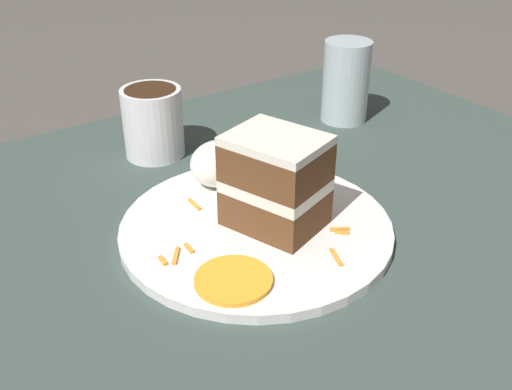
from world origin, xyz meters
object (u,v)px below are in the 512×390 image
at_px(plate, 256,228).
at_px(orange_garnish, 233,280).
at_px(cake_slice, 276,181).
at_px(cream_dollop, 219,164).
at_px(coffee_mug, 153,120).
at_px(drinking_glass, 345,87).

xyz_separation_m(plate, orange_garnish, (0.07, 0.07, 0.01)).
xyz_separation_m(cake_slice, cream_dollop, (0.00, -0.11, -0.02)).
xyz_separation_m(plate, cake_slice, (-0.02, 0.01, 0.06)).
relative_size(plate, orange_garnish, 3.98).
distance_m(cake_slice, orange_garnish, 0.12).
bearing_deg(cream_dollop, plate, 82.07).
distance_m(cream_dollop, orange_garnish, 0.19).
xyz_separation_m(cake_slice, coffee_mug, (0.02, -0.24, -0.01)).
relative_size(plate, coffee_mug, 3.17).
xyz_separation_m(cake_slice, drinking_glass, (-0.26, -0.19, -0.01)).
distance_m(cake_slice, cream_dollop, 0.11).
height_order(cake_slice, orange_garnish, cake_slice).
relative_size(cake_slice, coffee_mug, 1.25).
bearing_deg(coffee_mug, plate, 90.91).
height_order(orange_garnish, drinking_glass, drinking_glass).
bearing_deg(cream_dollop, drinking_glass, -163.04).
bearing_deg(drinking_glass, coffee_mug, -10.46).
distance_m(cake_slice, coffee_mug, 0.24).
height_order(plate, orange_garnish, orange_garnish).
distance_m(orange_garnish, coffee_mug, 0.31).
height_order(cake_slice, cream_dollop, cake_slice).
bearing_deg(plate, drinking_glass, -147.75).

